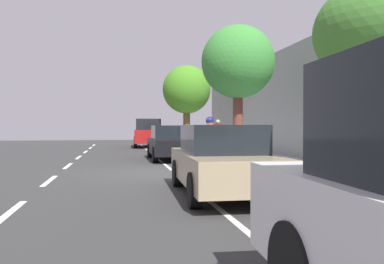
{
  "coord_description": "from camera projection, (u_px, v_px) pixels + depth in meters",
  "views": [
    {
      "loc": [
        -1.38,
        -13.19,
        1.5
      ],
      "look_at": [
        1.1,
        0.44,
        1.29
      ],
      "focal_mm": 38.18,
      "sensor_mm": 36.0,
      "label": 1
    }
  ],
  "objects": [
    {
      "name": "parked_suv_red_far",
      "position": [
        148.0,
        133.0,
        28.9
      ],
      "size": [
        2.12,
        4.77,
        1.99
      ],
      "color": "maroon",
      "rests_on": "ground"
    },
    {
      "name": "street_tree_corner",
      "position": [
        187.0,
        90.0,
        26.88
      ],
      "size": [
        3.16,
        3.16,
        5.34
      ],
      "color": "brown",
      "rests_on": "sidewalk"
    },
    {
      "name": "ground",
      "position": [
        161.0,
        172.0,
        13.25
      ],
      "size": [
        62.27,
        62.27,
        0.0
      ],
      "primitive_type": "plane",
      "color": "#313131"
    },
    {
      "name": "building_facade",
      "position": [
        344.0,
        96.0,
        14.37
      ],
      "size": [
        0.5,
        38.92,
        5.11
      ],
      "primitive_type": "cube",
      "color": "gray",
      "rests_on": "ground"
    },
    {
      "name": "parked_sedan_black_mid",
      "position": [
        171.0,
        143.0,
        18.08
      ],
      "size": [
        1.85,
        4.4,
        1.52
      ],
      "color": "black",
      "rests_on": "ground"
    },
    {
      "name": "sidewalk",
      "position": [
        280.0,
        167.0,
        13.98
      ],
      "size": [
        4.25,
        38.92,
        0.16
      ],
      "primitive_type": "cube",
      "color": "#9491A5",
      "rests_on": "ground"
    },
    {
      "name": "curb_edge",
      "position": [
        217.0,
        169.0,
        13.58
      ],
      "size": [
        0.16,
        38.92,
        0.16
      ],
      "primitive_type": "cube",
      "color": "gray",
      "rests_on": "ground"
    },
    {
      "name": "pedestrian_on_phone",
      "position": [
        218.0,
        133.0,
        22.08
      ],
      "size": [
        0.62,
        0.26,
        1.68
      ],
      "color": "black",
      "rests_on": "sidewalk"
    },
    {
      "name": "lane_stripe_bike_edge",
      "position": [
        174.0,
        172.0,
        13.32
      ],
      "size": [
        0.12,
        38.92,
        0.01
      ],
      "primitive_type": "cube",
      "color": "white",
      "rests_on": "ground"
    },
    {
      "name": "bicycle_at_curb",
      "position": [
        201.0,
        159.0,
        13.91
      ],
      "size": [
        1.27,
        1.26,
        0.76
      ],
      "color": "black",
      "rests_on": "ground"
    },
    {
      "name": "street_tree_far_end",
      "position": [
        238.0,
        63.0,
        15.39
      ],
      "size": [
        2.76,
        2.76,
        5.14
      ],
      "color": "brown",
      "rests_on": "sidewalk"
    },
    {
      "name": "cyclist_with_backpack",
      "position": [
        210.0,
        137.0,
        13.51
      ],
      "size": [
        0.55,
        0.54,
        1.81
      ],
      "color": "#C6B284",
      "rests_on": "ground"
    },
    {
      "name": "lane_stripe_centre",
      "position": [
        60.0,
        172.0,
        13.2
      ],
      "size": [
        0.14,
        40.0,
        0.01
      ],
      "color": "white",
      "rests_on": "ground"
    },
    {
      "name": "parked_sedan_tan_second",
      "position": [
        222.0,
        160.0,
        8.86
      ],
      "size": [
        1.94,
        4.45,
        1.52
      ],
      "color": "tan",
      "rests_on": "ground"
    },
    {
      "name": "fire_hydrant",
      "position": [
        258.0,
        160.0,
        10.92
      ],
      "size": [
        0.22,
        0.22,
        0.84
      ],
      "color": "red",
      "rests_on": "sidewalk"
    }
  ]
}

